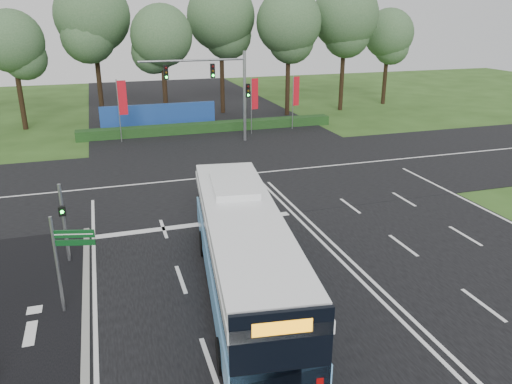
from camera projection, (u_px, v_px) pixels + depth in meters
ground at (336, 257)px, 21.18m from camera, size 120.00×120.00×0.00m
road_main at (336, 256)px, 21.17m from camera, size 20.00×120.00×0.04m
road_cross at (252, 174)px, 31.93m from camera, size 120.00×14.00×0.05m
bike_path at (2, 358)px, 14.94m from camera, size 5.00×18.00×0.06m
kerb_strip at (86, 342)px, 15.61m from camera, size 0.25×18.00×0.12m
city_bus at (244, 252)px, 17.65m from camera, size 4.22×12.62×3.56m
pedestrian_signal at (64, 221)px, 20.08m from camera, size 0.27×0.42×3.42m
street_sign at (65, 252)px, 16.53m from camera, size 1.36×0.42×3.58m
banner_flag_left at (121, 102)px, 38.62m from camera, size 0.73×0.09×4.95m
banner_flag_mid at (254, 98)px, 41.34m from camera, size 0.68×0.24×4.73m
banner_flag_right at (295, 95)px, 43.17m from camera, size 0.66×0.25×4.65m
traffic_light_gantry at (222, 83)px, 38.02m from camera, size 8.41×0.28×7.00m
hedge at (210, 127)px, 43.00m from camera, size 22.00×1.20×0.80m
blue_hoarding at (159, 116)px, 43.87m from camera, size 10.00×0.30×2.20m
eucalyptus_row at (191, 23)px, 46.03m from camera, size 48.64×9.38×12.80m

